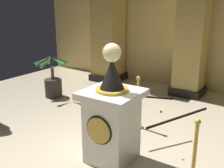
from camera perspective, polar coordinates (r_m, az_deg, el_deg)
ground_plane at (r=4.25m, az=-2.10°, el=-16.73°), size 10.69×10.69×0.00m
back_wall at (r=7.70m, az=18.39°, el=13.33°), size 10.69×0.16×3.98m
pedestal_clock at (r=4.01m, az=-0.03°, el=-7.26°), size 0.81×0.81×1.83m
stanchion_near at (r=3.78m, az=17.05°, el=-16.09°), size 0.24×0.24×0.98m
stanchion_far at (r=5.23m, az=5.48°, el=-5.50°), size 0.24×0.24×1.04m
velvet_rope at (r=4.29m, az=10.53°, el=-4.78°), size 1.36×1.35×0.22m
column_left at (r=8.30m, az=-0.83°, el=13.70°), size 0.95×0.95×3.82m
column_centre_rear at (r=7.16m, az=17.05°, el=12.51°), size 0.84×0.84×3.82m
potted_palm_left at (r=7.09m, az=-12.52°, el=0.30°), size 0.83×0.85×1.15m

